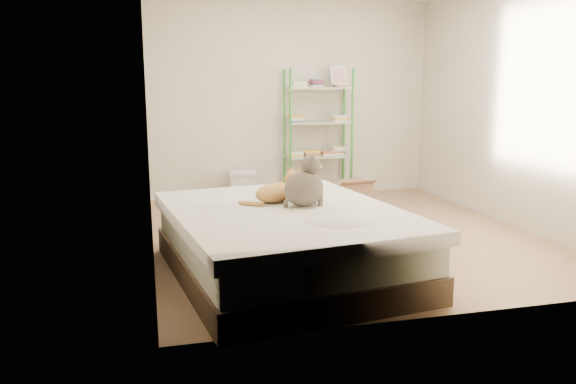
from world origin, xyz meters
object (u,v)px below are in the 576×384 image
object	(u,v)px
grey_cat	(304,181)
cardboard_box	(350,194)
bed	(285,242)
shelf_unit	(318,133)
orange_cat	(276,190)
white_bin	(244,186)

from	to	relation	value
grey_cat	cardboard_box	distance (m)	2.52
bed	shelf_unit	distance (m)	3.22
orange_cat	white_bin	distance (m)	2.67
shelf_unit	cardboard_box	distance (m)	1.03
grey_cat	shelf_unit	size ratio (longest dim) A/B	0.24
orange_cat	grey_cat	xyz separation A→B (m)	(0.18, -0.22, 0.10)
bed	grey_cat	xyz separation A→B (m)	(0.17, 0.06, 0.48)
bed	cardboard_box	world-z (taller)	bed
shelf_unit	cardboard_box	xyz separation A→B (m)	(0.18, -0.73, -0.70)
cardboard_box	shelf_unit	bearing A→B (deg)	96.98
shelf_unit	cardboard_box	size ratio (longest dim) A/B	3.43
grey_cat	cardboard_box	bearing A→B (deg)	-45.92
grey_cat	white_bin	world-z (taller)	grey_cat
cardboard_box	white_bin	world-z (taller)	white_bin
grey_cat	shelf_unit	xyz separation A→B (m)	(1.01, 2.88, 0.11)
orange_cat	cardboard_box	world-z (taller)	orange_cat
shelf_unit	white_bin	size ratio (longest dim) A/B	4.37
bed	grey_cat	size ratio (longest dim) A/B	5.73
bed	shelf_unit	size ratio (longest dim) A/B	1.35
bed	cardboard_box	bearing A→B (deg)	50.40
bed	orange_cat	xyz separation A→B (m)	(-0.01, 0.28, 0.37)
shelf_unit	white_bin	world-z (taller)	shelf_unit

